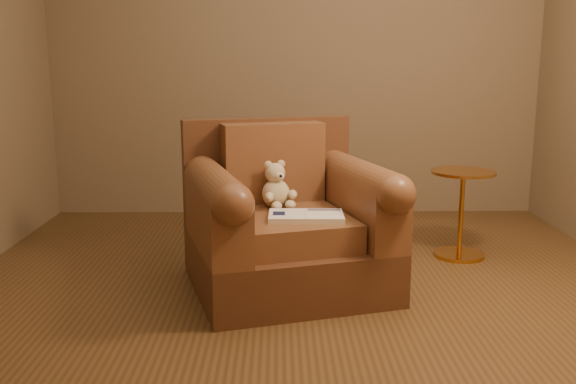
{
  "coord_description": "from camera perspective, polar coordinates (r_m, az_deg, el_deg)",
  "views": [
    {
      "loc": [
        -0.14,
        -3.32,
        1.28
      ],
      "look_at": [
        -0.09,
        0.09,
        0.57
      ],
      "focal_mm": 40.0,
      "sensor_mm": 36.0,
      "label": 1
    }
  ],
  "objects": [
    {
      "name": "guidebook",
      "position": [
        3.4,
        1.62,
        -2.17
      ],
      "size": [
        0.4,
        0.25,
        0.03
      ],
      "rotation": [
        0.0,
        0.0,
        -0.02
      ],
      "color": "beige",
      "rests_on": "armchair"
    },
    {
      "name": "side_table",
      "position": [
        4.32,
        15.15,
        -1.63
      ],
      "size": [
        0.41,
        0.41,
        0.57
      ],
      "color": "gold",
      "rests_on": "floor"
    },
    {
      "name": "armchair",
      "position": [
        3.63,
        -0.22,
        -2.91
      ],
      "size": [
        1.26,
        1.22,
        0.93
      ],
      "rotation": [
        0.0,
        0.0,
        0.28
      ],
      "color": "#57331D",
      "rests_on": "floor"
    },
    {
      "name": "teddy_bear",
      "position": [
        3.66,
        -0.99,
        0.22
      ],
      "size": [
        0.2,
        0.23,
        0.27
      ],
      "rotation": [
        0.0,
        0.0,
        0.46
      ],
      "color": "beige",
      "rests_on": "armchair"
    },
    {
      "name": "floor",
      "position": [
        3.56,
        1.53,
        -9.28
      ],
      "size": [
        4.0,
        4.0,
        0.0
      ],
      "primitive_type": "plane",
      "color": "brown",
      "rests_on": "ground"
    }
  ]
}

